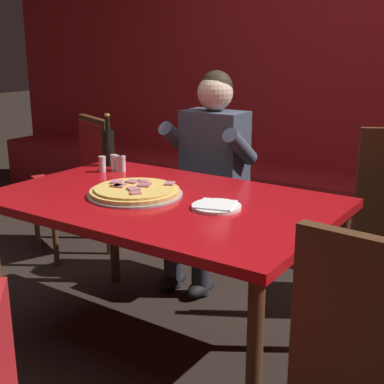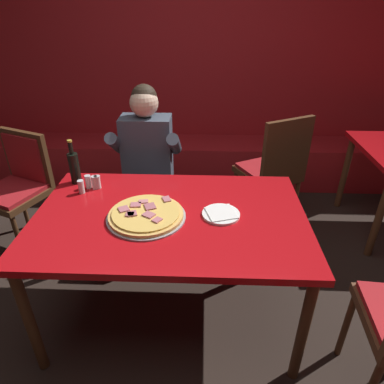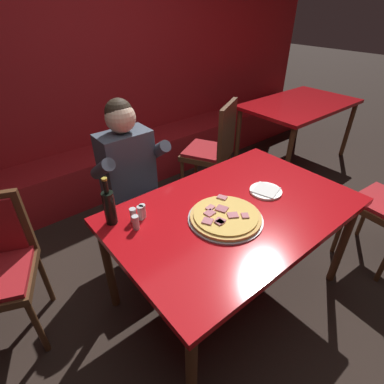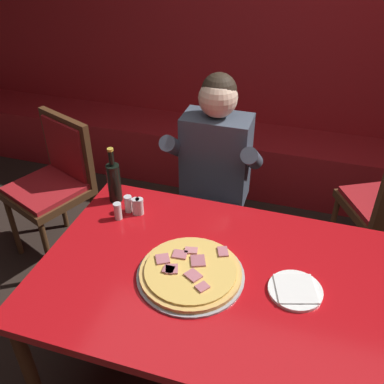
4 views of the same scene
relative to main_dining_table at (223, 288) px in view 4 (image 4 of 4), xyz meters
name	(u,v)px [view 4 (image 4 of 4)]	position (x,y,z in m)	size (l,w,h in m)	color
ground_plane	(217,384)	(0.00, 0.00, -0.69)	(24.00, 24.00, 0.00)	black
booth_wall_panel	(292,64)	(0.00, 2.18, 0.26)	(6.80, 0.16, 1.90)	#A3191E
booth_bench	(275,164)	(0.00, 1.86, -0.46)	(6.46, 0.48, 0.46)	#A3191E
main_dining_table	(223,288)	(0.00, 0.00, 0.00)	(1.51, 0.97, 0.76)	#4C2D19
pizza	(190,272)	(-0.13, -0.04, 0.09)	(0.43, 0.43, 0.05)	#9E9EA3
plate_white_paper	(295,290)	(0.28, 0.00, 0.08)	(0.21, 0.21, 0.02)	white
beer_bottle	(114,181)	(-0.64, 0.35, 0.18)	(0.07, 0.07, 0.29)	black
shaker_red_pepper_flakes	(128,205)	(-0.54, 0.28, 0.11)	(0.04, 0.04, 0.09)	silver
shaker_oregano	(140,207)	(-0.48, 0.28, 0.11)	(0.04, 0.04, 0.09)	silver
shaker_black_pepper	(118,212)	(-0.56, 0.22, 0.11)	(0.04, 0.04, 0.09)	silver
shaker_parmesan	(136,207)	(-0.50, 0.28, 0.11)	(0.04, 0.04, 0.09)	silver
diner_seated_blue_shirt	(212,177)	(-0.26, 0.78, 0.02)	(0.53, 0.53, 1.27)	black
dining_chair_side_aisle	(56,178)	(-1.26, 0.71, -0.13)	(0.57, 0.57, 0.94)	#4C2D19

